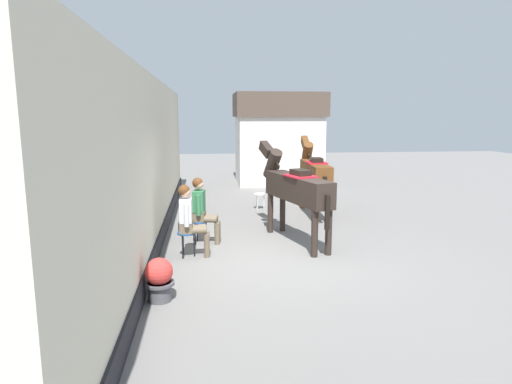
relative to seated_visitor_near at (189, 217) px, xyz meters
The scene contains 10 objects.
ground_plane 3.40m from the seated_visitor_near, 57.59° to the left, with size 40.00×40.00×0.00m, color slate.
pub_facade_wall 1.69m from the seated_visitor_near, 120.93° to the left, with size 0.34×14.00×3.40m.
distant_cottage 9.61m from the seated_visitor_near, 70.60° to the left, with size 3.40×2.60×3.50m.
seated_visitor_near is the anchor object (origin of this frame).
seated_visitor_far 0.92m from the seated_visitor_near, 75.31° to the left, with size 0.61×0.48×1.39m.
saddled_horse_near 2.35m from the seated_visitor_near, 20.62° to the left, with size 1.14×2.91×2.06m.
saddled_horse_far 4.60m from the seated_visitor_near, 45.64° to the left, with size 0.54×3.00×2.06m.
flower_planter_near 2.06m from the seated_visitor_near, 100.71° to the right, with size 0.43×0.43×0.64m.
spare_stool_white 4.51m from the seated_visitor_near, 65.93° to the left, with size 0.32×0.32×0.46m.
satchel_bag 2.05m from the seated_visitor_near, 95.67° to the left, with size 0.28×0.12×0.20m, color black.
Camera 1 is at (-1.45, -7.91, 2.65)m, focal length 30.83 mm.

